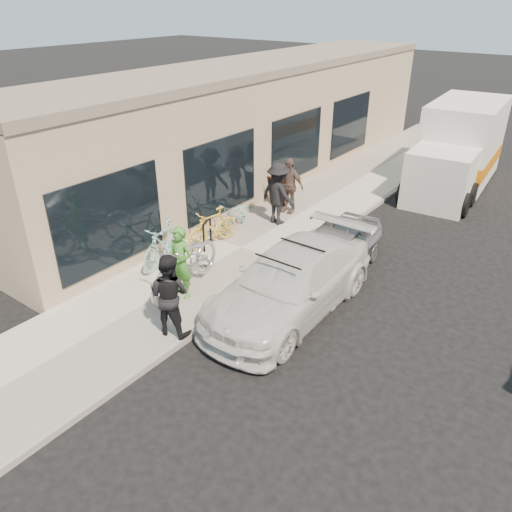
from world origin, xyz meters
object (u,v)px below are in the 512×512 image
Objects in this scene: sandwich_board at (279,190)px; sedan_white at (291,282)px; moving_truck at (458,150)px; cruiser_bike_c at (213,227)px; tandem_bike at (186,264)px; bystander_a at (278,194)px; cruiser_bike_b at (235,215)px; man_standing at (169,295)px; cruiser_bike_a at (164,243)px; bystander_b at (289,185)px; woman_rider at (181,263)px; sedan_silver at (335,249)px; bike_rack at (207,231)px.

sedan_white is (3.58, -4.77, 0.07)m from sandwich_board.
moving_truck is 9.93m from cruiser_bike_c.
bystander_a reaches higher than tandem_bike.
sedan_white is 10.47m from moving_truck.
cruiser_bike_b is 1.41m from bystander_a.
bystander_a reaches higher than cruiser_bike_b.
moving_truck is at bearing -111.99° from man_standing.
cruiser_bike_a is 2.73m from cruiser_bike_b.
bystander_b is (0.64, 4.72, 0.32)m from cruiser_bike_a.
cruiser_bike_a is (-1.45, 0.86, -0.29)m from woman_rider.
cruiser_bike_c is at bearing -90.22° from cruiser_bike_b.
sedan_white is 2.12m from sedan_silver.
woman_rider is 0.97× the size of bystander_b.
bike_rack is 3.83m from man_standing.
cruiser_bike_c is (-3.61, -9.23, -0.64)m from moving_truck.
sandwich_board is at bearing 83.23° from cruiser_bike_b.
tandem_bike is at bearing -71.71° from man_standing.
cruiser_bike_c is (0.17, -1.20, 0.10)m from cruiser_bike_b.
sandwich_board is 7.40m from man_standing.
sedan_silver is 3.72m from bystander_b.
man_standing reaches higher than cruiser_bike_b.
sandwich_board reaches higher than bike_rack.
bystander_a reaches higher than bike_rack.
woman_rider is (0.10, -0.26, 0.18)m from tandem_bike.
bystander_a is (-0.57, 4.65, 0.08)m from woman_rider.
tandem_bike is 1.39× the size of cruiser_bike_a.
cruiser_bike_a is 4.77m from bystander_b.
man_standing is at bearing -74.13° from cruiser_bike_b.
sedan_silver is at bearing 160.39° from bystander_a.
sandwich_board is 0.26× the size of sedan_silver.
bike_rack is 0.43× the size of bystander_a.
bystander_a is at bearing -55.43° from sandwich_board.
bystander_a is at bearing -76.92° from bystander_b.
tandem_bike is at bearing -36.81° from cruiser_bike_a.
bike_rack is 0.46× the size of man_standing.
cruiser_bike_c is 0.99× the size of bystander_b.
sandwich_board is 0.19× the size of sedan_white.
bystander_b is (-0.81, 5.57, 0.02)m from woman_rider.
woman_rider is at bearing -43.52° from cruiser_bike_a.
sandwich_board is 6.10m from woman_rider.
tandem_bike is (-2.55, -11.35, -0.49)m from moving_truck.
cruiser_bike_a is (-1.34, 0.60, -0.12)m from tandem_bike.
sandwich_board is 5.07m from cruiser_bike_a.
moving_truck reaches higher than bike_rack.
sandwich_board is 0.38× the size of tandem_bike.
cruiser_bike_c is at bearing 66.70° from cruiser_bike_a.
sedan_white is 1.32× the size of sedan_silver.
tandem_bike is at bearing 103.73° from bystander_a.
cruiser_bike_a is at bearing -89.12° from sandwich_board.
bike_rack is at bearing 114.75° from woman_rider.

